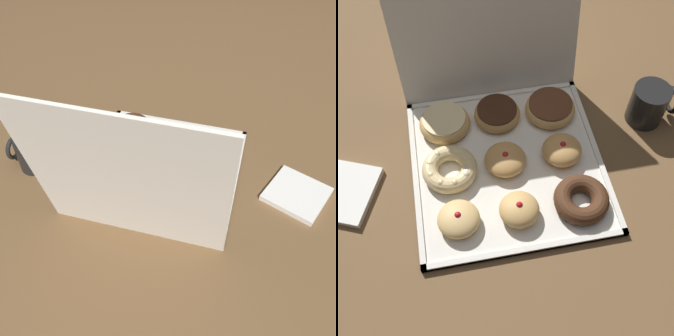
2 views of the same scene
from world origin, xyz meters
The scene contains 14 objects.
ground_plane centered at (0.00, 0.00, 0.00)m, with size 3.00×3.00×0.00m, color brown.
donut_box centered at (0.00, 0.00, 0.01)m, with size 0.42×0.42×0.01m.
box_lid_open centered at (0.00, 0.25, 0.21)m, with size 0.42×0.42×0.01m, color silver.
jelly_filled_donut_0 centered at (-0.12, -0.12, 0.03)m, with size 0.09×0.09×0.04m.
jelly_filled_donut_1 centered at (0.00, -0.13, 0.03)m, with size 0.08×0.08×0.05m.
chocolate_cake_ring_donut_2 centered at (0.13, -0.13, 0.03)m, with size 0.12×0.12×0.04m.
cruller_donut_3 centered at (-0.13, 0.00, 0.03)m, with size 0.12×0.12×0.04m.
jelly_filled_donut_4 centered at (-0.01, 0.00, 0.03)m, with size 0.09×0.09×0.05m.
jelly_filled_donut_5 centered at (0.12, 0.00, 0.03)m, with size 0.09×0.09×0.05m.
glazed_ring_donut_6 centered at (-0.12, 0.13, 0.03)m, with size 0.12×0.12×0.04m.
chocolate_frosted_donut_7 centered at (0.00, 0.13, 0.03)m, with size 0.11×0.11×0.04m.
chocolate_frosted_donut_8 centered at (0.13, 0.12, 0.03)m, with size 0.12×0.12×0.04m.
coffee_mug centered at (0.35, 0.08, 0.05)m, with size 0.11×0.09×0.10m.
napkin_stack centered at (-0.37, 0.00, 0.01)m, with size 0.14×0.14×0.02m, color white.
Camera 2 is at (-0.10, -0.50, 0.81)m, focal length 45.30 mm.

